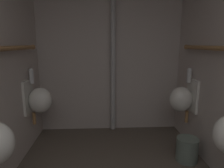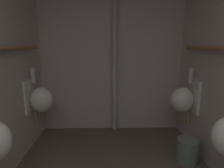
{
  "view_description": "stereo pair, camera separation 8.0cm",
  "coord_description": "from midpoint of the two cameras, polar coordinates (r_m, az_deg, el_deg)",
  "views": [
    {
      "loc": [
        -0.12,
        0.27,
        1.4
      ],
      "look_at": [
        -0.0,
        2.63,
        0.91
      ],
      "focal_mm": 31.87,
      "sensor_mm": 36.0,
      "label": 1
    },
    {
      "loc": [
        -0.04,
        0.27,
        1.4
      ],
      "look_at": [
        -0.0,
        2.63,
        0.91
      ],
      "focal_mm": 31.87,
      "sensor_mm": 36.0,
      "label": 2
    }
  ],
  "objects": [
    {
      "name": "urinal_right_far",
      "position": [
        2.83,
        20.67,
        -4.04
      ],
      "size": [
        0.32,
        0.3,
        0.76
      ],
      "color": "silver"
    },
    {
      "name": "urinal_left_far",
      "position": [
        2.81,
        -19.22,
        -4.04
      ],
      "size": [
        0.32,
        0.3,
        0.76
      ],
      "color": "silver"
    },
    {
      "name": "waste_bin",
      "position": [
        2.66,
        21.69,
        -17.38
      ],
      "size": [
        0.26,
        0.26,
        0.29
      ],
      "primitive_type": "cylinder",
      "color": "slate",
      "rests_on": "ground"
    },
    {
      "name": "wall_back",
      "position": [
        3.15,
        0.48,
        9.84
      ],
      "size": [
        2.33,
        0.06,
        2.6
      ],
      "primitive_type": "cube",
      "color": "beige",
      "rests_on": "ground"
    },
    {
      "name": "standpipe_back_wall",
      "position": [
        3.05,
        1.5,
        9.77
      ],
      "size": [
        0.08,
        0.08,
        2.55
      ],
      "primitive_type": "cylinder",
      "color": "#B2B2B2",
      "rests_on": "ground"
    }
  ]
}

